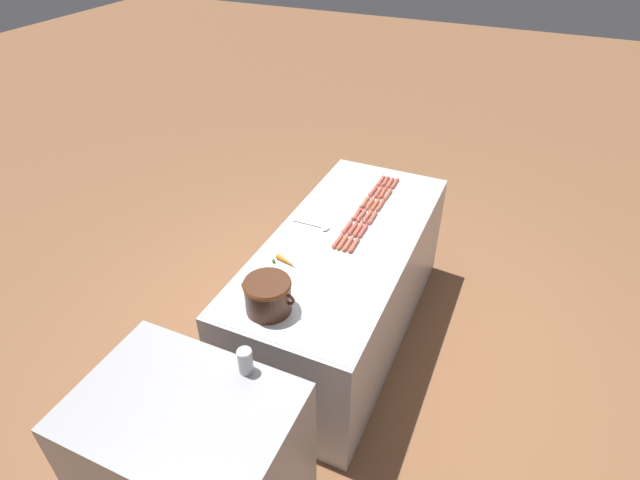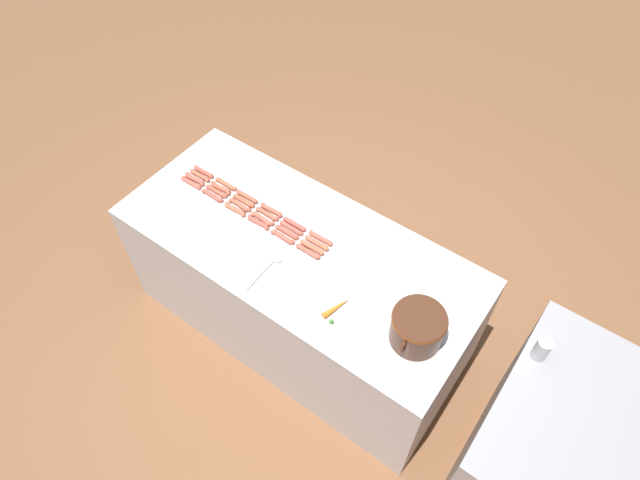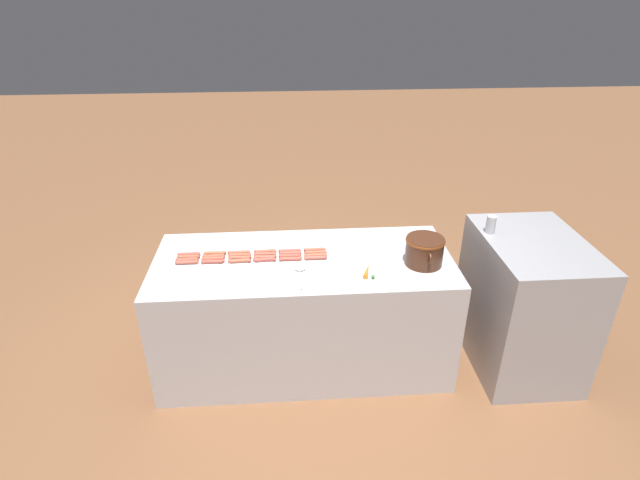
{
  "view_description": "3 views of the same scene",
  "coord_description": "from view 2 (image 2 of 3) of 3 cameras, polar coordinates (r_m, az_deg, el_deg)",
  "views": [
    {
      "loc": [
        -0.94,
        2.5,
        2.75
      ],
      "look_at": [
        0.12,
        0.13,
        0.88
      ],
      "focal_mm": 28.5,
      "sensor_mm": 36.0,
      "label": 1
    },
    {
      "loc": [
        1.39,
        1.16,
        3.17
      ],
      "look_at": [
        -0.02,
        0.13,
        0.97
      ],
      "focal_mm": 30.75,
      "sensor_mm": 36.0,
      "label": 2
    },
    {
      "loc": [
        2.93,
        -0.1,
        2.54
      ],
      "look_at": [
        -0.06,
        0.12,
        0.97
      ],
      "focal_mm": 28.04,
      "sensor_mm": 36.0,
      "label": 3
    }
  ],
  "objects": [
    {
      "name": "hot_dog_21",
      "position": [
        3.03,
        -6.46,
        1.85
      ],
      "size": [
        0.04,
        0.15,
        0.03
      ],
      "color": "#BD4F44",
      "rests_on": "griddle_counter"
    },
    {
      "name": "hot_dog_15",
      "position": [
        3.05,
        -6.01,
        2.2
      ],
      "size": [
        0.04,
        0.15,
        0.03
      ],
      "color": "#B45B47",
      "rests_on": "griddle_counter"
    },
    {
      "name": "hot_dog_1",
      "position": [
        3.26,
        -9.78,
        5.74
      ],
      "size": [
        0.03,
        0.16,
        0.03
      ],
      "color": "#B95E3F",
      "rests_on": "griddle_counter"
    },
    {
      "name": "hot_dog_13",
      "position": [
        3.23,
        -10.73,
        4.99
      ],
      "size": [
        0.03,
        0.16,
        0.03
      ],
      "color": "#B05840",
      "rests_on": "griddle_counter"
    },
    {
      "name": "hot_dog_17",
      "position": [
        2.9,
        -0.83,
        -0.79
      ],
      "size": [
        0.03,
        0.16,
        0.03
      ],
      "color": "#BA5D42",
      "rests_on": "griddle_counter"
    },
    {
      "name": "hot_dog_20",
      "position": [
        3.11,
        -8.84,
        3.17
      ],
      "size": [
        0.03,
        0.16,
        0.03
      ],
      "color": "#B85E43",
      "rests_on": "griddle_counter"
    },
    {
      "name": "hot_dog_4",
      "position": [
        3.01,
        -2.67,
        1.66
      ],
      "size": [
        0.03,
        0.16,
        0.03
      ],
      "color": "#B74F45",
      "rests_on": "griddle_counter"
    },
    {
      "name": "serving_spoon",
      "position": [
        2.86,
        -5.13,
        -2.49
      ],
      "size": [
        0.27,
        0.07,
        0.02
      ],
      "color": "#B7B7BC",
      "rests_on": "griddle_counter"
    },
    {
      "name": "hot_dog_23",
      "position": [
        2.89,
        -1.28,
        -1.2
      ],
      "size": [
        0.03,
        0.16,
        0.03
      ],
      "color": "#AF5745",
      "rests_on": "griddle_counter"
    },
    {
      "name": "hot_dog_19",
      "position": [
        3.21,
        -11.15,
        4.55
      ],
      "size": [
        0.03,
        0.16,
        0.03
      ],
      "color": "#B75141",
      "rests_on": "griddle_counter"
    },
    {
      "name": "hot_dog_8",
      "position": [
        3.15,
        -7.96,
        4.05
      ],
      "size": [
        0.03,
        0.16,
        0.03
      ],
      "color": "#BC5B3F",
      "rests_on": "griddle_counter"
    },
    {
      "name": "hot_dog_18",
      "position": [
        3.31,
        -13.29,
        5.81
      ],
      "size": [
        0.03,
        0.16,
        0.03
      ],
      "color": "#B55745",
      "rests_on": "griddle_counter"
    },
    {
      "name": "hot_dog_14",
      "position": [
        3.13,
        -8.35,
        3.61
      ],
      "size": [
        0.04,
        0.16,
        0.03
      ],
      "color": "#B35A41",
      "rests_on": "griddle_counter"
    },
    {
      "name": "hot_dog_7",
      "position": [
        3.24,
        -10.3,
        5.33
      ],
      "size": [
        0.04,
        0.15,
        0.03
      ],
      "color": "#B7573F",
      "rests_on": "griddle_counter"
    },
    {
      "name": "hot_dog_9",
      "position": [
        3.07,
        -5.53,
        2.7
      ],
      "size": [
        0.03,
        0.16,
        0.03
      ],
      "color": "#B55A43",
      "rests_on": "griddle_counter"
    },
    {
      "name": "hot_dog_3",
      "position": [
        3.09,
        -5.08,
        3.12
      ],
      "size": [
        0.03,
        0.16,
        0.03
      ],
      "color": "#B35642",
      "rests_on": "griddle_counter"
    },
    {
      "name": "bean_pot",
      "position": [
        2.57,
        10.14,
        -8.86
      ],
      "size": [
        0.32,
        0.26,
        0.19
      ],
      "color": "#472616",
      "rests_on": "griddle_counter"
    },
    {
      "name": "hot_dog_6",
      "position": [
        3.34,
        -12.4,
        6.55
      ],
      "size": [
        0.03,
        0.16,
        0.03
      ],
      "color": "#B45C41",
      "rests_on": "griddle_counter"
    },
    {
      "name": "griddle_counter",
      "position": [
        3.29,
        -2.11,
        -4.99
      ],
      "size": [
        0.88,
        2.03,
        0.86
      ],
      "color": "#BCBCC1",
      "rests_on": "ground_plane"
    },
    {
      "name": "hot_dog_16",
      "position": [
        2.97,
        -3.47,
        0.81
      ],
      "size": [
        0.03,
        0.16,
        0.03
      ],
      "color": "#BC513F",
      "rests_on": "griddle_counter"
    },
    {
      "name": "hot_dog_10",
      "position": [
        2.99,
        -3.02,
        1.24
      ],
      "size": [
        0.03,
        0.16,
        0.03
      ],
      "color": "#BA5644",
      "rests_on": "griddle_counter"
    },
    {
      "name": "hot_dog_22",
      "position": [
        2.96,
        -3.92,
        0.31
      ],
      "size": [
        0.03,
        0.16,
        0.03
      ],
      "color": "#BA5441",
      "rests_on": "griddle_counter"
    },
    {
      "name": "hot_dog_5",
      "position": [
        2.94,
        0.05,
        0.18
      ],
      "size": [
        0.03,
        0.16,
        0.03
      ],
      "color": "#BA5744",
      "rests_on": "griddle_counter"
    },
    {
      "name": "carrot",
      "position": [
        2.69,
        1.73,
        -7.07
      ],
      "size": [
        0.18,
        0.08,
        0.03
      ],
      "color": "orange",
      "rests_on": "griddle_counter"
    },
    {
      "name": "ground_plane",
      "position": [
        3.65,
        -1.92,
        -8.7
      ],
      "size": [
        20.0,
        20.0,
        0.0
      ],
      "primitive_type": "plane",
      "color": "brown"
    },
    {
      "name": "hot_dog_11",
      "position": [
        2.92,
        -0.35,
        -0.33
      ],
      "size": [
        0.03,
        0.16,
        0.03
      ],
      "color": "#BB5D41",
      "rests_on": "griddle_counter"
    },
    {
      "name": "back_cabinet",
      "position": [
        3.0,
        22.5,
        -20.22
      ],
      "size": [
        0.93,
        0.66,
        0.99
      ],
      "primitive_type": "cube",
      "color": "#A0A0A4",
      "rests_on": "ground_plane"
    },
    {
      "name": "hot_dog_2",
      "position": [
        3.17,
        -7.62,
        4.51
      ],
      "size": [
        0.03,
        0.16,
        0.03
      ],
      "color": "#B35840",
      "rests_on": "griddle_counter"
    },
    {
      "name": "soda_can",
      "position": [
        2.57,
        22.08,
        -10.47
      ],
      "size": [
        0.07,
        0.07,
        0.12
      ],
      "color": "#BCBCC1",
      "rests_on": "back_cabinet"
    },
    {
      "name": "hot_dog_0",
      "position": [
        3.35,
        -12.02,
        6.94
      ],
      "size": [
        0.03,
        0.16,
        0.03
      ],
      "color": "#B85043",
      "rests_on": "griddle_counter"
    },
    {
      "name": "hot_dog_12",
      "position": [
        3.32,
        -12.91,
        6.18
      ],
      "size": [
        0.04,
        0.15,
        0.03
      ],
      "color": "#B25541",
      "rests_on": "griddle_counter"
    }
  ]
}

